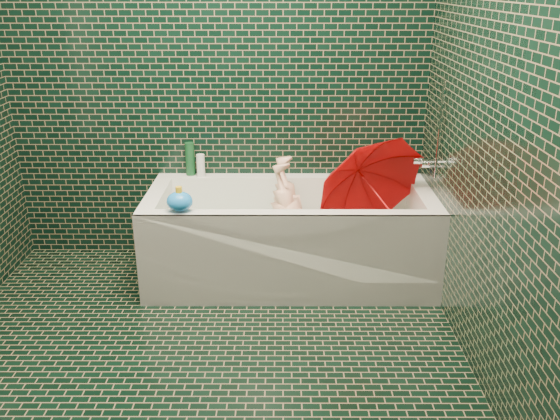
{
  "coord_description": "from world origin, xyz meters",
  "views": [
    {
      "loc": [
        0.4,
        -2.28,
        1.72
      ],
      "look_at": [
        0.39,
        0.82,
        0.52
      ],
      "focal_mm": 38.0,
      "sensor_mm": 36.0,
      "label": 1
    }
  ],
  "objects_px": {
    "bathtub": "(290,246)",
    "rubber_duck": "(380,169)",
    "umbrella": "(380,198)",
    "bath_toy": "(180,201)",
    "child": "(295,230)"
  },
  "relations": [
    {
      "from": "child",
      "to": "umbrella",
      "type": "height_order",
      "value": "umbrella"
    },
    {
      "from": "bathtub",
      "to": "child",
      "type": "distance_m",
      "value": 0.11
    },
    {
      "from": "rubber_duck",
      "to": "bath_toy",
      "type": "distance_m",
      "value": 1.34
    },
    {
      "from": "rubber_duck",
      "to": "umbrella",
      "type": "bearing_deg",
      "value": -79.36
    },
    {
      "from": "bathtub",
      "to": "umbrella",
      "type": "relative_size",
      "value": 2.57
    },
    {
      "from": "bathtub",
      "to": "umbrella",
      "type": "height_order",
      "value": "umbrella"
    },
    {
      "from": "bathtub",
      "to": "umbrella",
      "type": "distance_m",
      "value": 0.62
    },
    {
      "from": "umbrella",
      "to": "bath_toy",
      "type": "height_order",
      "value": "umbrella"
    },
    {
      "from": "child",
      "to": "bath_toy",
      "type": "bearing_deg",
      "value": -53.7
    },
    {
      "from": "bathtub",
      "to": "rubber_duck",
      "type": "distance_m",
      "value": 0.78
    },
    {
      "from": "umbrella",
      "to": "bathtub",
      "type": "bearing_deg",
      "value": 148.69
    },
    {
      "from": "umbrella",
      "to": "rubber_duck",
      "type": "distance_m",
      "value": 0.43
    },
    {
      "from": "bathtub",
      "to": "umbrella",
      "type": "bearing_deg",
      "value": -8.26
    },
    {
      "from": "child",
      "to": "umbrella",
      "type": "relative_size",
      "value": 1.31
    },
    {
      "from": "rubber_duck",
      "to": "bath_toy",
      "type": "height_order",
      "value": "bath_toy"
    }
  ]
}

